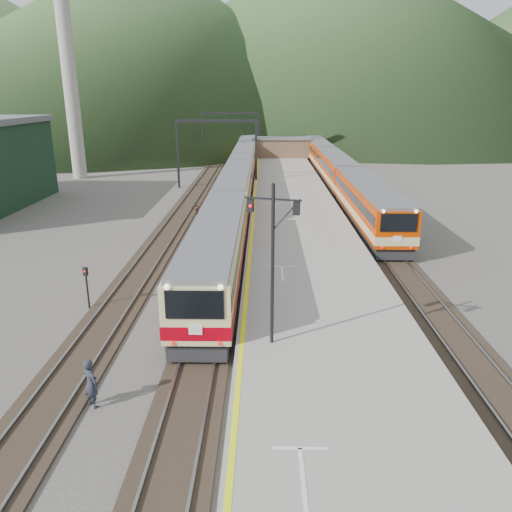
{
  "coord_description": "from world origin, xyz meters",
  "views": [
    {
      "loc": [
        2.71,
        -4.8,
        10.75
      ],
      "look_at": [
        2.3,
        22.11,
        2.0
      ],
      "focal_mm": 35.0,
      "sensor_mm": 36.0,
      "label": 1
    }
  ],
  "objects_px": {
    "second_train": "(336,170)",
    "worker": "(91,383)",
    "signal_mast": "(273,249)",
    "main_train": "(240,174)"
  },
  "relations": [
    {
      "from": "second_train",
      "to": "worker",
      "type": "xyz_separation_m",
      "value": [
        -14.92,
        -45.85,
        -1.06
      ]
    },
    {
      "from": "signal_mast",
      "to": "worker",
      "type": "relative_size",
      "value": 3.51
    },
    {
      "from": "main_train",
      "to": "worker",
      "type": "distance_m",
      "value": 42.1
    },
    {
      "from": "signal_mast",
      "to": "main_train",
      "type": "bearing_deg",
      "value": 94.53
    },
    {
      "from": "second_train",
      "to": "worker",
      "type": "height_order",
      "value": "second_train"
    },
    {
      "from": "second_train",
      "to": "signal_mast",
      "type": "relative_size",
      "value": 9.02
    },
    {
      "from": "main_train",
      "to": "second_train",
      "type": "bearing_deg",
      "value": 18.74
    },
    {
      "from": "main_train",
      "to": "signal_mast",
      "type": "bearing_deg",
      "value": -85.47
    },
    {
      "from": "main_train",
      "to": "second_train",
      "type": "distance_m",
      "value": 12.14
    },
    {
      "from": "main_train",
      "to": "signal_mast",
      "type": "distance_m",
      "value": 39.1
    }
  ]
}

